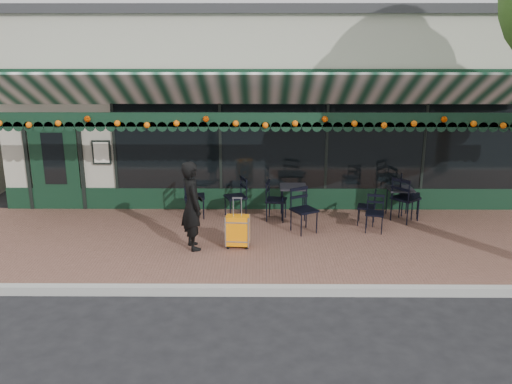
{
  "coord_description": "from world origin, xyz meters",
  "views": [
    {
      "loc": [
        -0.11,
        -8.06,
        4.05
      ],
      "look_at": [
        -0.18,
        1.6,
        1.25
      ],
      "focal_mm": 38.0,
      "sensor_mm": 36.0,
      "label": 1
    }
  ],
  "objects_px": {
    "chair_a_front": "(375,214)",
    "chair_b_left": "(235,197)",
    "chair_b_front": "(304,211)",
    "cafe_table_b": "(293,189)",
    "chair_solo": "(195,197)",
    "chair_a_right": "(409,196)",
    "chair_b_right": "(276,201)",
    "suitcase": "(238,231)",
    "chair_a_extra": "(406,199)",
    "chair_a_left": "(366,207)",
    "woman": "(192,206)",
    "cafe_table_a": "(400,191)"
  },
  "relations": [
    {
      "from": "chair_a_extra",
      "to": "chair_b_right",
      "type": "distance_m",
      "value": 2.8
    },
    {
      "from": "chair_a_left",
      "to": "chair_b_right",
      "type": "bearing_deg",
      "value": -83.03
    },
    {
      "from": "chair_b_right",
      "to": "chair_a_extra",
      "type": "bearing_deg",
      "value": -80.17
    },
    {
      "from": "chair_b_left",
      "to": "chair_b_right",
      "type": "xyz_separation_m",
      "value": [
        0.9,
        -0.21,
        -0.01
      ]
    },
    {
      "from": "cafe_table_b",
      "to": "chair_b_front",
      "type": "height_order",
      "value": "chair_b_front"
    },
    {
      "from": "chair_b_right",
      "to": "chair_a_right",
      "type": "bearing_deg",
      "value": -73.79
    },
    {
      "from": "chair_a_front",
      "to": "chair_b_left",
      "type": "height_order",
      "value": "chair_b_left"
    },
    {
      "from": "woman",
      "to": "chair_a_extra",
      "type": "distance_m",
      "value": 4.71
    },
    {
      "from": "woman",
      "to": "chair_a_extra",
      "type": "xyz_separation_m",
      "value": [
        4.42,
        1.6,
        -0.34
      ]
    },
    {
      "from": "suitcase",
      "to": "chair_a_extra",
      "type": "relative_size",
      "value": 0.98
    },
    {
      "from": "chair_a_front",
      "to": "chair_b_front",
      "type": "bearing_deg",
      "value": -164.59
    },
    {
      "from": "cafe_table_b",
      "to": "chair_solo",
      "type": "height_order",
      "value": "chair_solo"
    },
    {
      "from": "woman",
      "to": "chair_b_left",
      "type": "height_order",
      "value": "woman"
    },
    {
      "from": "woman",
      "to": "chair_solo",
      "type": "relative_size",
      "value": 1.82
    },
    {
      "from": "cafe_table_a",
      "to": "chair_b_front",
      "type": "bearing_deg",
      "value": -156.06
    },
    {
      "from": "cafe_table_a",
      "to": "chair_b_front",
      "type": "distance_m",
      "value": 2.4
    },
    {
      "from": "chair_a_right",
      "to": "woman",
      "type": "bearing_deg",
      "value": 128.54
    },
    {
      "from": "cafe_table_b",
      "to": "chair_b_left",
      "type": "height_order",
      "value": "chair_b_left"
    },
    {
      "from": "chair_a_front",
      "to": "chair_solo",
      "type": "distance_m",
      "value": 3.91
    },
    {
      "from": "chair_a_right",
      "to": "chair_b_front",
      "type": "relative_size",
      "value": 1.02
    },
    {
      "from": "cafe_table_b",
      "to": "chair_a_front",
      "type": "relative_size",
      "value": 0.94
    },
    {
      "from": "chair_a_front",
      "to": "chair_a_left",
      "type": "bearing_deg",
      "value": 114.04
    },
    {
      "from": "suitcase",
      "to": "chair_b_right",
      "type": "distance_m",
      "value": 1.8
    },
    {
      "from": "chair_a_front",
      "to": "chair_b_right",
      "type": "relative_size",
      "value": 0.87
    },
    {
      "from": "cafe_table_b",
      "to": "chair_b_front",
      "type": "relative_size",
      "value": 0.78
    },
    {
      "from": "chair_solo",
      "to": "chair_b_left",
      "type": "bearing_deg",
      "value": -94.84
    },
    {
      "from": "chair_b_front",
      "to": "woman",
      "type": "bearing_deg",
      "value": 172.26
    },
    {
      "from": "chair_b_right",
      "to": "chair_b_front",
      "type": "distance_m",
      "value": 0.94
    },
    {
      "from": "chair_b_left",
      "to": "chair_b_front",
      "type": "relative_size",
      "value": 0.97
    },
    {
      "from": "chair_b_left",
      "to": "cafe_table_b",
      "type": "bearing_deg",
      "value": 67.48
    },
    {
      "from": "chair_a_front",
      "to": "chair_b_front",
      "type": "relative_size",
      "value": 0.83
    },
    {
      "from": "chair_a_right",
      "to": "chair_a_extra",
      "type": "height_order",
      "value": "chair_a_extra"
    },
    {
      "from": "chair_a_front",
      "to": "woman",
      "type": "bearing_deg",
      "value": -152.06
    },
    {
      "from": "chair_a_front",
      "to": "chair_b_right",
      "type": "bearing_deg",
      "value": 173.82
    },
    {
      "from": "cafe_table_a",
      "to": "chair_b_front",
      "type": "height_order",
      "value": "chair_b_front"
    },
    {
      "from": "chair_b_front",
      "to": "chair_a_left",
      "type": "bearing_deg",
      "value": -9.97
    },
    {
      "from": "suitcase",
      "to": "chair_b_left",
      "type": "relative_size",
      "value": 1.1
    },
    {
      "from": "cafe_table_b",
      "to": "suitcase",
      "type": "bearing_deg",
      "value": -122.69
    },
    {
      "from": "chair_a_extra",
      "to": "chair_a_right",
      "type": "bearing_deg",
      "value": -69.29
    },
    {
      "from": "cafe_table_b",
      "to": "cafe_table_a",
      "type": "bearing_deg",
      "value": 0.65
    },
    {
      "from": "chair_b_front",
      "to": "chair_b_left",
      "type": "bearing_deg",
      "value": 116.02
    },
    {
      "from": "suitcase",
      "to": "chair_a_left",
      "type": "height_order",
      "value": "suitcase"
    },
    {
      "from": "chair_a_front",
      "to": "chair_b_left",
      "type": "distance_m",
      "value": 3.05
    },
    {
      "from": "cafe_table_a",
      "to": "cafe_table_b",
      "type": "bearing_deg",
      "value": -179.35
    },
    {
      "from": "cafe_table_b",
      "to": "chair_b_left",
      "type": "relative_size",
      "value": 0.8
    },
    {
      "from": "chair_a_extra",
      "to": "chair_solo",
      "type": "distance_m",
      "value": 4.61
    },
    {
      "from": "chair_b_right",
      "to": "suitcase",
      "type": "bearing_deg",
      "value": 165.04
    },
    {
      "from": "chair_a_front",
      "to": "chair_b_front",
      "type": "distance_m",
      "value": 1.46
    },
    {
      "from": "suitcase",
      "to": "chair_a_right",
      "type": "bearing_deg",
      "value": 31.28
    },
    {
      "from": "chair_a_right",
      "to": "cafe_table_b",
      "type": "bearing_deg",
      "value": 108.06
    }
  ]
}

